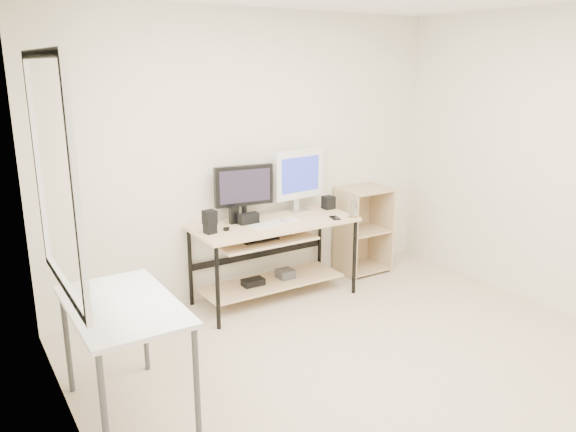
# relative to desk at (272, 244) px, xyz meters

# --- Properties ---
(room) EXTENTS (4.01, 4.01, 2.62)m
(room) POSITION_rel_desk_xyz_m (-0.11, -1.62, 0.78)
(room) COLOR beige
(room) RESTS_ON ground
(desk) EXTENTS (1.50, 0.65, 0.75)m
(desk) POSITION_rel_desk_xyz_m (0.00, 0.00, 0.00)
(desk) COLOR beige
(desk) RESTS_ON ground
(side_table) EXTENTS (0.60, 1.00, 0.75)m
(side_table) POSITION_rel_desk_xyz_m (-1.65, -1.06, 0.13)
(side_table) COLOR silver
(side_table) RESTS_ON ground
(shelf_unit) EXTENTS (0.50, 0.40, 0.90)m
(shelf_unit) POSITION_rel_desk_xyz_m (1.18, 0.16, -0.09)
(shelf_unit) COLOR tan
(shelf_unit) RESTS_ON ground
(black_monitor) EXTENTS (0.55, 0.23, 0.50)m
(black_monitor) POSITION_rel_desk_xyz_m (-0.17, 0.19, 0.50)
(black_monitor) COLOR black
(black_monitor) RESTS_ON desk
(white_imac) EXTENTS (0.56, 0.18, 0.59)m
(white_imac) POSITION_rel_desk_xyz_m (0.42, 0.20, 0.55)
(white_imac) COLOR silver
(white_imac) RESTS_ON desk
(keyboard) EXTENTS (0.49, 0.19, 0.02)m
(keyboard) POSITION_rel_desk_xyz_m (-0.01, -0.08, 0.22)
(keyboard) COLOR silver
(keyboard) RESTS_ON desk
(mouse) EXTENTS (0.10, 0.12, 0.04)m
(mouse) POSITION_rel_desk_xyz_m (0.08, -0.09, 0.23)
(mouse) COLOR #A9A9AE
(mouse) RESTS_ON desk
(center_speaker) EXTENTS (0.19, 0.09, 0.09)m
(center_speaker) POSITION_rel_desk_xyz_m (-0.20, 0.06, 0.26)
(center_speaker) COLOR black
(center_speaker) RESTS_ON desk
(speaker_left) EXTENTS (0.11, 0.11, 0.20)m
(speaker_left) POSITION_rel_desk_xyz_m (-0.61, -0.03, 0.31)
(speaker_left) COLOR black
(speaker_left) RESTS_ON desk
(speaker_right) EXTENTS (0.11, 0.11, 0.13)m
(speaker_right) POSITION_rel_desk_xyz_m (0.71, 0.11, 0.27)
(speaker_right) COLOR black
(speaker_right) RESTS_ON desk
(audio_controller) EXTENTS (0.08, 0.05, 0.16)m
(audio_controller) POSITION_rel_desk_xyz_m (-0.31, 0.13, 0.29)
(audio_controller) COLOR black
(audio_controller) RESTS_ON desk
(volume_puck) EXTENTS (0.06, 0.06, 0.02)m
(volume_puck) POSITION_rel_desk_xyz_m (-0.46, -0.03, 0.22)
(volume_puck) COLOR black
(volume_puck) RESTS_ON desk
(smartphone) EXTENTS (0.10, 0.15, 0.01)m
(smartphone) POSITION_rel_desk_xyz_m (0.55, -0.21, 0.22)
(smartphone) COLOR black
(smartphone) RESTS_ON desk
(coaster) EXTENTS (0.12, 0.12, 0.01)m
(coaster) POSITION_rel_desk_xyz_m (0.72, -0.27, 0.21)
(coaster) COLOR #AA7E4C
(coaster) RESTS_ON desk
(drinking_glass) EXTENTS (0.09, 0.09, 0.15)m
(drinking_glass) POSITION_rel_desk_xyz_m (0.72, -0.27, 0.29)
(drinking_glass) COLOR white
(drinking_glass) RESTS_ON coaster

